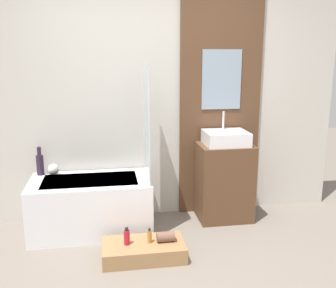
# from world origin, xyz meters

# --- Properties ---
(wall_tiled_back) EXTENTS (4.20, 0.06, 2.60)m
(wall_tiled_back) POSITION_xyz_m (0.00, 1.58, 1.30)
(wall_tiled_back) COLOR beige
(wall_tiled_back) RESTS_ON ground_plane
(wall_wood_accent) EXTENTS (0.90, 0.04, 2.60)m
(wall_wood_accent) POSITION_xyz_m (0.77, 1.53, 1.31)
(wall_wood_accent) COLOR brown
(wall_wood_accent) RESTS_ON ground_plane
(bathtub) EXTENTS (1.19, 0.67, 0.55)m
(bathtub) POSITION_xyz_m (-0.65, 1.20, 0.28)
(bathtub) COLOR white
(bathtub) RESTS_ON ground_plane
(glass_shower_screen) EXTENTS (0.01, 0.50, 1.13)m
(glass_shower_screen) POSITION_xyz_m (-0.09, 1.13, 1.12)
(glass_shower_screen) COLOR silver
(glass_shower_screen) RESTS_ON bathtub
(wooden_step_bench) EXTENTS (0.73, 0.39, 0.14)m
(wooden_step_bench) POSITION_xyz_m (-0.19, 0.57, 0.07)
(wooden_step_bench) COLOR #997047
(wooden_step_bench) RESTS_ON ground_plane
(vanity_cabinet) EXTENTS (0.57, 0.43, 0.83)m
(vanity_cabinet) POSITION_xyz_m (0.77, 1.29, 0.42)
(vanity_cabinet) COLOR brown
(vanity_cabinet) RESTS_ON ground_plane
(sink) EXTENTS (0.45, 0.38, 0.34)m
(sink) POSITION_xyz_m (0.77, 1.29, 0.91)
(sink) COLOR white
(sink) RESTS_ON vanity_cabinet
(vase_tall_dark) EXTENTS (0.07, 0.07, 0.30)m
(vase_tall_dark) POSITION_xyz_m (-1.16, 1.44, 0.67)
(vase_tall_dark) COLOR #2D1E33
(vase_tall_dark) RESTS_ON bathtub
(vase_round_light) EXTENTS (0.12, 0.12, 0.12)m
(vase_round_light) POSITION_xyz_m (-1.03, 1.42, 0.61)
(vase_round_light) COLOR silver
(vase_round_light) RESTS_ON bathtub
(bottle_soap_primary) EXTENTS (0.05, 0.05, 0.16)m
(bottle_soap_primary) POSITION_xyz_m (-0.33, 0.57, 0.21)
(bottle_soap_primary) COLOR #B21928
(bottle_soap_primary) RESTS_ON wooden_step_bench
(bottle_soap_secondary) EXTENTS (0.04, 0.04, 0.13)m
(bottle_soap_secondary) POSITION_xyz_m (-0.13, 0.57, 0.20)
(bottle_soap_secondary) COLOR #B2752D
(bottle_soap_secondary) RESTS_ON wooden_step_bench
(towel_roll) EXTENTS (0.16, 0.09, 0.09)m
(towel_roll) POSITION_xyz_m (0.01, 0.57, 0.19)
(towel_roll) COLOR brown
(towel_roll) RESTS_ON wooden_step_bench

